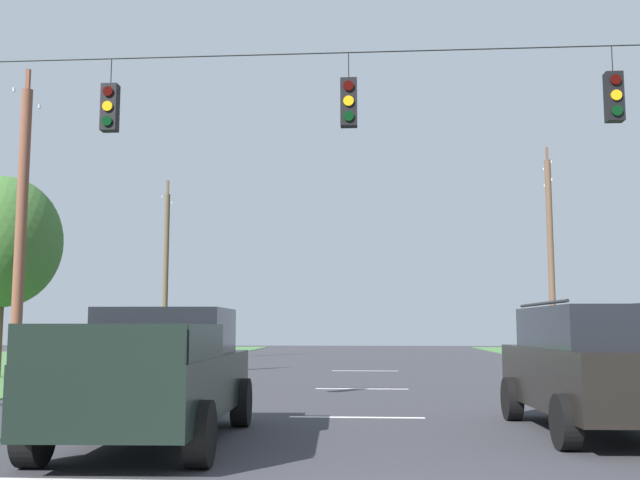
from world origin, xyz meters
TOP-DOWN VIEW (x-y plane):
  - lane_dash_0 at (0.00, 8.01)m, footprint 2.50×0.15m
  - lane_dash_1 at (0.00, 14.33)m, footprint 2.50×0.15m
  - lane_dash_2 at (0.00, 22.54)m, footprint 2.50×0.15m
  - overhead_signal_span at (-0.01, 7.97)m, footprint 18.35×0.31m
  - pickup_truck at (-2.84, 4.81)m, footprint 2.47×5.48m
  - suv_black at (3.83, 6.15)m, footprint 2.35×4.87m
  - utility_pole_far_right at (9.35, 31.99)m, footprint 0.31×1.81m
  - utility_pole_mid_left at (-10.31, 15.53)m, footprint 0.33×1.77m
  - utility_pole_far_left at (-10.36, 31.51)m, footprint 0.28×1.92m
  - tree_roadside_right at (-11.97, 17.65)m, footprint 3.86×3.86m

SIDE VIEW (x-z plane):
  - lane_dash_0 at x=0.00m, z-range 0.00..0.01m
  - lane_dash_1 at x=0.00m, z-range 0.00..0.01m
  - lane_dash_2 at x=0.00m, z-range 0.00..0.01m
  - pickup_truck at x=-2.84m, z-range -0.01..1.94m
  - suv_black at x=3.83m, z-range 0.03..2.09m
  - overhead_signal_span at x=-0.01m, z-range 0.33..7.99m
  - utility_pole_far_left at x=-10.36m, z-range -0.18..9.12m
  - tree_roadside_right at x=-11.97m, z-range 1.14..7.82m
  - utility_pole_mid_left at x=-10.31m, z-range -0.20..9.42m
  - utility_pole_far_right at x=9.35m, z-range -0.08..10.78m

